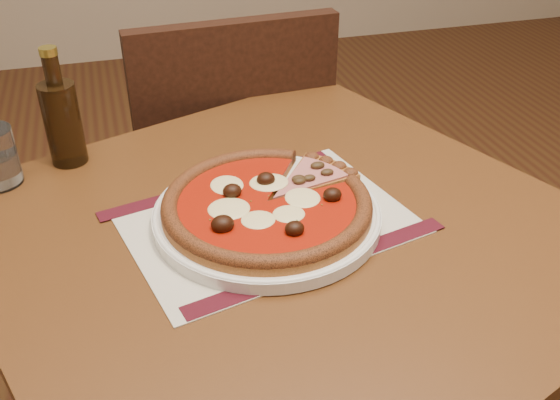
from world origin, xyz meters
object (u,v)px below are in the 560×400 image
object	(u,v)px
table	(284,280)
plate	(267,215)
bottle	(62,119)
chair_far	(227,170)
pizza	(267,203)

from	to	relation	value
table	plate	bearing A→B (deg)	142.40
table	bottle	size ratio (longest dim) A/B	5.28
plate	table	bearing A→B (deg)	-37.60
chair_far	bottle	size ratio (longest dim) A/B	4.62
chair_far	pizza	distance (m)	0.62
table	chair_far	size ratio (longest dim) A/B	1.14
pizza	bottle	xyz separation A→B (m)	(-0.27, 0.26, 0.05)
pizza	bottle	size ratio (longest dim) A/B	1.52
chair_far	pizza	size ratio (longest dim) A/B	3.05
chair_far	plate	xyz separation A→B (m)	(-0.05, -0.56, 0.25)
chair_far	pizza	xyz separation A→B (m)	(-0.05, -0.56, 0.27)
table	chair_far	distance (m)	0.59
table	bottle	world-z (taller)	bottle
chair_far	plate	world-z (taller)	chair_far
table	plate	world-z (taller)	plate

